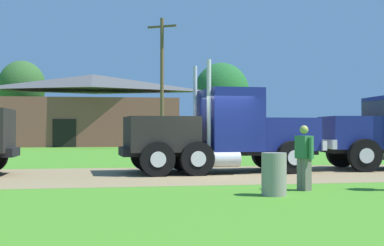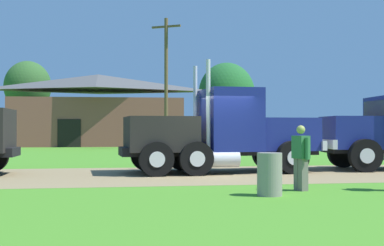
% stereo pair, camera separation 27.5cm
% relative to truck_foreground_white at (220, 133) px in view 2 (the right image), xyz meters
% --- Properties ---
extents(ground_plane, '(200.00, 200.00, 0.00)m').
position_rel_truck_foreground_white_xyz_m(ground_plane, '(-0.39, -0.76, -1.31)').
color(ground_plane, '#488B24').
extents(dirt_track, '(120.00, 6.67, 0.01)m').
position_rel_truck_foreground_white_xyz_m(dirt_track, '(-0.39, -0.76, -1.31)').
color(dirt_track, '#8F7952').
rests_on(dirt_track, ground_plane).
extents(truck_foreground_white, '(6.78, 2.99, 3.66)m').
position_rel_truck_foreground_white_xyz_m(truck_foreground_white, '(0.00, 0.00, 0.00)').
color(truck_foreground_white, black).
rests_on(truck_foreground_white, ground_plane).
extents(visitor_standing_near, '(0.36, 0.58, 1.55)m').
position_rel_truck_foreground_white_xyz_m(visitor_standing_near, '(0.78, -5.51, -0.49)').
color(visitor_standing_near, '#33723F').
rests_on(visitor_standing_near, ground_plane).
extents(steel_barrel, '(0.55, 0.55, 0.94)m').
position_rel_truck_foreground_white_xyz_m(steel_barrel, '(-0.25, -6.35, -0.84)').
color(steel_barrel, gray).
rests_on(steel_barrel, ground_plane).
extents(shed_building, '(14.80, 6.68, 6.03)m').
position_rel_truck_foreground_white_xyz_m(shed_building, '(-4.47, 28.49, 1.60)').
color(shed_building, brown).
rests_on(shed_building, ground_plane).
extents(utility_pole_far, '(1.97, 1.22, 9.34)m').
position_rel_truck_foreground_white_xyz_m(utility_pole_far, '(0.43, 20.49, 3.62)').
color(utility_pole_far, brown).
rests_on(utility_pole_far, ground_plane).
extents(tree_mid, '(4.38, 4.38, 7.87)m').
position_rel_truck_foreground_white_xyz_m(tree_mid, '(-11.13, 35.20, 4.12)').
color(tree_mid, '#513823').
rests_on(tree_mid, ground_plane).
extents(tree_right, '(5.24, 5.24, 7.62)m').
position_rel_truck_foreground_white_xyz_m(tree_right, '(7.34, 31.56, 3.41)').
color(tree_right, '#513823').
rests_on(tree_right, ground_plane).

